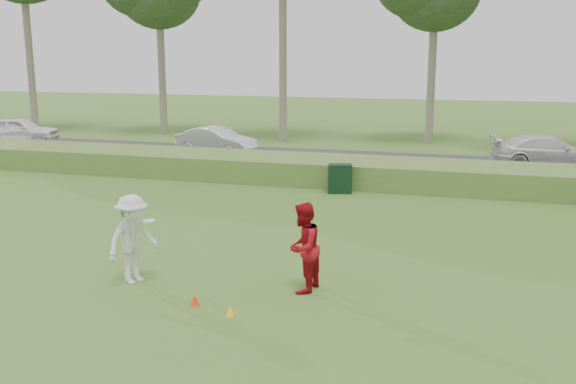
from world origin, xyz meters
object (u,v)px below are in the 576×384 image
(cone_yellow, at_px, (230,310))
(utility_cabinet, at_px, (340,179))
(player_white, at_px, (133,239))
(car_right, at_px, (548,152))
(player_red, at_px, (303,248))
(car_mid, at_px, (217,141))
(cone_orange, at_px, (195,300))
(car_left, at_px, (19,130))

(cone_yellow, relative_size, utility_cabinet, 0.20)
(player_white, distance_m, car_right, 20.02)
(player_red, xyz_separation_m, car_mid, (-8.80, 16.25, -0.22))
(player_red, distance_m, cone_yellow, 2.08)
(player_white, xyz_separation_m, cone_orange, (1.79, -0.83, -0.86))
(cone_orange, height_order, cone_yellow, cone_orange)
(car_left, bearing_deg, cone_orange, -152.63)
(car_left, bearing_deg, cone_yellow, -151.78)
(car_mid, bearing_deg, cone_orange, -146.46)
(car_mid, distance_m, car_right, 15.00)
(cone_yellow, distance_m, car_right, 19.90)
(cone_yellow, bearing_deg, car_right, 68.93)
(utility_cabinet, xyz_separation_m, car_mid, (-7.49, 6.58, 0.21))
(player_white, height_order, car_mid, player_white)
(player_red, relative_size, cone_yellow, 9.22)
(cone_yellow, height_order, car_right, car_right)
(player_red, bearing_deg, car_mid, -144.05)
(cone_yellow, xyz_separation_m, car_mid, (-7.83, 17.89, 0.62))
(cone_orange, height_order, utility_cabinet, utility_cabinet)
(player_red, distance_m, cone_orange, 2.42)
(cone_yellow, xyz_separation_m, utility_cabinet, (-0.34, 11.31, 0.41))
(player_red, bearing_deg, cone_yellow, -23.20)
(car_left, distance_m, car_mid, 11.94)
(utility_cabinet, height_order, car_mid, car_mid)
(player_white, xyz_separation_m, cone_yellow, (2.65, -1.11, -0.86))
(player_red, distance_m, car_right, 18.02)
(player_red, xyz_separation_m, utility_cabinet, (-1.31, 9.68, -0.42))
(cone_yellow, bearing_deg, car_left, 136.73)
(cone_orange, bearing_deg, car_left, 135.89)
(player_white, xyz_separation_m, utility_cabinet, (2.31, 10.20, -0.45))
(cone_orange, relative_size, car_left, 0.05)
(car_left, bearing_deg, utility_cabinet, -129.07)
(cone_orange, distance_m, utility_cabinet, 11.06)
(car_mid, bearing_deg, utility_cabinet, -119.33)
(player_white, distance_m, car_mid, 17.56)
(car_right, bearing_deg, car_mid, 83.44)
(cone_orange, bearing_deg, player_white, 155.11)
(player_white, height_order, utility_cabinet, player_white)
(player_white, height_order, car_right, player_white)
(car_mid, xyz_separation_m, car_right, (14.98, 0.67, 0.02))
(player_white, distance_m, car_left, 24.46)
(player_white, relative_size, utility_cabinet, 1.87)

